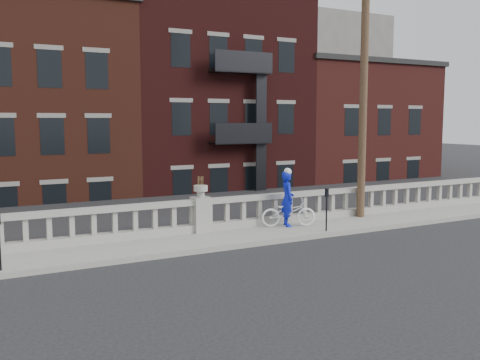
# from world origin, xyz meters

# --- Properties ---
(ground) EXTENTS (120.00, 120.00, 0.00)m
(ground) POSITION_xyz_m (0.00, 0.00, 0.00)
(ground) COLOR black
(ground) RESTS_ON ground
(sidewalk) EXTENTS (32.00, 2.20, 0.15)m
(sidewalk) POSITION_xyz_m (0.00, 3.00, 0.07)
(sidewalk) COLOR gray
(sidewalk) RESTS_ON ground
(balustrade) EXTENTS (28.00, 0.34, 1.03)m
(balustrade) POSITION_xyz_m (0.00, 3.95, 0.64)
(balustrade) COLOR gray
(balustrade) RESTS_ON sidewalk
(planter_pedestal) EXTENTS (0.55, 0.55, 1.76)m
(planter_pedestal) POSITION_xyz_m (0.00, 3.95, 0.83)
(planter_pedestal) COLOR gray
(planter_pedestal) RESTS_ON sidewalk
(lower_level) EXTENTS (80.00, 44.00, 20.80)m
(lower_level) POSITION_xyz_m (0.56, 23.04, 2.63)
(lower_level) COLOR #605E59
(lower_level) RESTS_ON ground
(utility_pole) EXTENTS (1.60, 0.28, 10.00)m
(utility_pole) POSITION_xyz_m (6.20, 3.60, 5.24)
(utility_pole) COLOR #422D1E
(utility_pole) RESTS_ON sidewalk
(parking_meter_c) EXTENTS (0.10, 0.09, 1.36)m
(parking_meter_c) POSITION_xyz_m (3.55, 2.15, 1.00)
(parking_meter_c) COLOR black
(parking_meter_c) RESTS_ON sidewalk
(bicycle) EXTENTS (1.91, 1.23, 0.95)m
(bicycle) POSITION_xyz_m (2.89, 3.34, 0.62)
(bicycle) COLOR white
(bicycle) RESTS_ON sidewalk
(cyclist) EXTENTS (0.62, 0.77, 1.83)m
(cyclist) POSITION_xyz_m (2.88, 3.40, 1.07)
(cyclist) COLOR #0C18B6
(cyclist) RESTS_ON sidewalk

